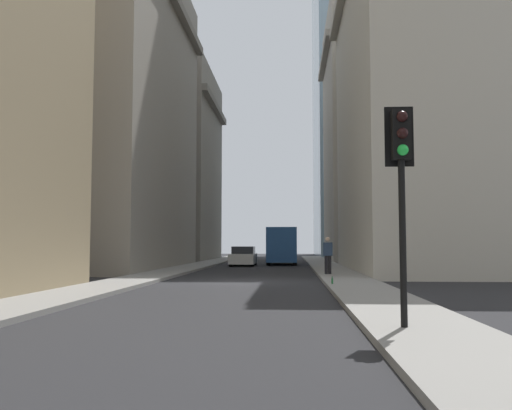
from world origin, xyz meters
TOP-DOWN VIEW (x-y plane):
  - ground_plane at (0.00, 0.00)m, footprint 135.00×135.00m
  - sidewalk_right at (0.00, 4.50)m, footprint 90.00×2.20m
  - sidewalk_left at (0.00, -4.50)m, footprint 90.00×2.20m
  - building_left_midfar at (9.25, -10.59)m, footprint 17.23×10.50m
  - building_left_far at (28.53, -10.59)m, footprint 13.10×10.50m
  - building_right_midfar at (11.84, 10.59)m, footprint 18.12×10.50m
  - building_right_far at (30.25, 10.59)m, footprint 14.12×10.50m
  - delivery_truck at (20.06, -1.40)m, footprint 6.46×2.25m
  - sedan_white at (17.13, 1.40)m, footprint 4.30×1.78m
  - traffic_light_foreground at (-13.25, -4.08)m, footprint 0.43×0.52m
  - pedestrian at (3.86, -3.90)m, footprint 0.26×0.44m
  - discarded_bottle at (-2.82, -3.60)m, footprint 0.07×0.07m

SIDE VIEW (x-z plane):
  - ground_plane at x=0.00m, z-range 0.00..0.00m
  - sidewalk_right at x=0.00m, z-range 0.00..0.14m
  - sidewalk_left at x=0.00m, z-range 0.00..0.14m
  - discarded_bottle at x=-2.82m, z-range 0.11..0.38m
  - sedan_white at x=17.13m, z-range -0.04..1.37m
  - pedestrian at x=3.86m, z-range 0.22..2.02m
  - delivery_truck at x=20.06m, z-range 0.04..2.88m
  - traffic_light_foreground at x=-13.25m, z-range 1.07..5.02m
  - building_right_far at x=30.25m, z-range 0.01..18.57m
  - building_left_midfar at x=9.25m, z-range 0.01..19.41m
  - building_right_midfar at x=11.84m, z-range 0.01..20.58m
  - building_left_far at x=28.53m, z-range 0.01..23.33m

